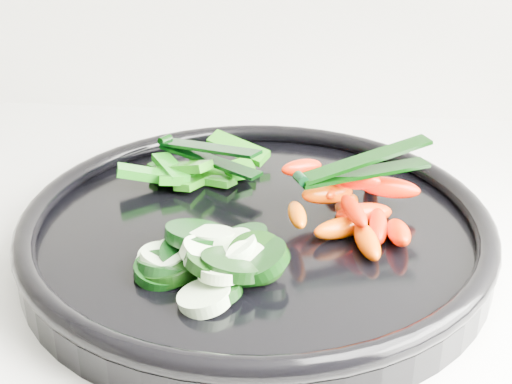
# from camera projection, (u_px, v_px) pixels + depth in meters

# --- Properties ---
(veggie_tray) EXTENTS (0.42, 0.42, 0.04)m
(veggie_tray) POSITION_uv_depth(u_px,v_px,m) (256.00, 231.00, 0.57)
(veggie_tray) COLOR black
(veggie_tray) RESTS_ON counter
(cucumber_pile) EXTENTS (0.13, 0.12, 0.04)m
(cucumber_pile) POSITION_uv_depth(u_px,v_px,m) (205.00, 260.00, 0.50)
(cucumber_pile) COLOR black
(cucumber_pile) RESTS_ON veggie_tray
(carrot_pile) EXTENTS (0.12, 0.15, 0.05)m
(carrot_pile) POSITION_uv_depth(u_px,v_px,m) (354.00, 204.00, 0.56)
(carrot_pile) COLOR red
(carrot_pile) RESTS_ON veggie_tray
(pepper_pile) EXTENTS (0.13, 0.10, 0.04)m
(pepper_pile) POSITION_uv_depth(u_px,v_px,m) (194.00, 170.00, 0.64)
(pepper_pile) COLOR #0C6809
(pepper_pile) RESTS_ON veggie_tray
(tong_carrot) EXTENTS (0.11, 0.06, 0.02)m
(tong_carrot) POSITION_uv_depth(u_px,v_px,m) (361.00, 167.00, 0.55)
(tong_carrot) COLOR black
(tong_carrot) RESTS_ON carrot_pile
(tong_pepper) EXTENTS (0.10, 0.07, 0.02)m
(tong_pepper) POSITION_uv_depth(u_px,v_px,m) (206.00, 153.00, 0.63)
(tong_pepper) COLOR black
(tong_pepper) RESTS_ON pepper_pile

